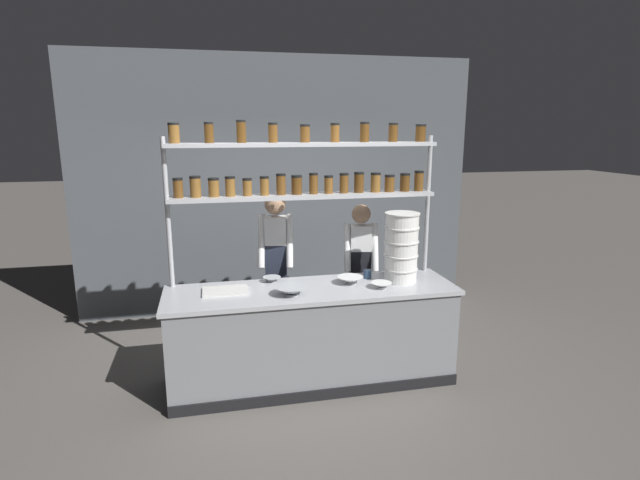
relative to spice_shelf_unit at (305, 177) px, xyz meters
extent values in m
plane|color=#5B5651|center=(-0.01, -0.33, -1.90)|extent=(40.00, 40.00, 0.00)
cube|color=#4C5156|center=(-0.01, 1.77, -0.28)|extent=(5.06, 0.12, 3.24)
cube|color=gray|center=(-0.01, -0.33, -1.46)|extent=(2.60, 0.72, 0.88)
cube|color=#ADAFB5|center=(-0.01, -0.33, -1.00)|extent=(2.66, 0.76, 0.04)
cube|color=black|center=(-0.01, -0.70, -1.85)|extent=(2.60, 0.03, 0.10)
cylinder|color=#ADAFB5|center=(-1.26, 0.00, -0.76)|extent=(0.04, 0.04, 2.28)
cylinder|color=#ADAFB5|center=(1.24, 0.00, -0.76)|extent=(0.04, 0.04, 2.28)
cube|color=#ADAFB5|center=(-0.01, 0.00, -0.18)|extent=(2.50, 0.28, 0.04)
cylinder|color=brown|center=(-1.15, 0.00, -0.08)|extent=(0.09, 0.09, 0.16)
cylinder|color=black|center=(-1.15, 0.00, 0.01)|extent=(0.09, 0.09, 0.02)
cylinder|color=brown|center=(-1.00, 0.00, -0.07)|extent=(0.10, 0.10, 0.17)
cylinder|color=black|center=(-1.00, 0.00, 0.02)|extent=(0.10, 0.10, 0.02)
cylinder|color=brown|center=(-0.84, 0.00, -0.08)|extent=(0.10, 0.10, 0.15)
cylinder|color=black|center=(-0.84, 0.00, 0.00)|extent=(0.10, 0.10, 0.02)
cylinder|color=brown|center=(-0.69, 0.00, -0.08)|extent=(0.09, 0.09, 0.16)
cylinder|color=black|center=(-0.69, 0.00, 0.01)|extent=(0.09, 0.09, 0.02)
cylinder|color=brown|center=(-0.54, 0.00, -0.09)|extent=(0.08, 0.08, 0.14)
cylinder|color=black|center=(-0.54, 0.00, -0.01)|extent=(0.09, 0.09, 0.02)
cylinder|color=brown|center=(-0.38, 0.00, -0.08)|extent=(0.08, 0.08, 0.16)
cylinder|color=black|center=(-0.38, 0.00, 0.01)|extent=(0.08, 0.08, 0.02)
cylinder|color=brown|center=(-0.23, 0.00, -0.07)|extent=(0.09, 0.09, 0.18)
cylinder|color=black|center=(-0.23, 0.00, 0.03)|extent=(0.09, 0.09, 0.02)
cylinder|color=#513314|center=(-0.08, 0.00, -0.08)|extent=(0.10, 0.10, 0.16)
cylinder|color=black|center=(-0.08, 0.00, 0.01)|extent=(0.10, 0.10, 0.02)
cylinder|color=brown|center=(0.08, 0.00, -0.07)|extent=(0.08, 0.08, 0.18)
cylinder|color=black|center=(0.08, 0.00, 0.03)|extent=(0.08, 0.08, 0.02)
cylinder|color=brown|center=(0.23, 0.00, -0.08)|extent=(0.08, 0.08, 0.15)
cylinder|color=black|center=(0.23, 0.00, 0.00)|extent=(0.08, 0.08, 0.02)
cylinder|color=brown|center=(0.38, 0.00, -0.07)|extent=(0.09, 0.09, 0.17)
cylinder|color=black|center=(0.38, 0.00, 0.02)|extent=(0.09, 0.09, 0.02)
cylinder|color=#513314|center=(0.52, 0.00, -0.07)|extent=(0.09, 0.09, 0.18)
cylinder|color=black|center=(0.52, 0.00, 0.03)|extent=(0.10, 0.10, 0.02)
cylinder|color=brown|center=(0.69, 0.00, -0.07)|extent=(0.09, 0.09, 0.17)
cylinder|color=black|center=(0.69, 0.00, 0.02)|extent=(0.10, 0.10, 0.02)
cylinder|color=brown|center=(0.84, 0.00, -0.09)|extent=(0.09, 0.09, 0.14)
cylinder|color=black|center=(0.84, 0.00, 0.00)|extent=(0.10, 0.10, 0.02)
cylinder|color=#513314|center=(0.99, 0.00, -0.08)|extent=(0.09, 0.09, 0.16)
cylinder|color=black|center=(0.99, 0.00, 0.01)|extent=(0.10, 0.10, 0.02)
cylinder|color=brown|center=(1.14, 0.00, -0.07)|extent=(0.09, 0.09, 0.18)
cylinder|color=black|center=(1.14, 0.00, 0.03)|extent=(0.09, 0.09, 0.02)
cube|color=#ADAFB5|center=(-0.01, 0.00, 0.30)|extent=(2.50, 0.28, 0.04)
cylinder|color=brown|center=(-1.16, 0.00, 0.40)|extent=(0.10, 0.10, 0.16)
cylinder|color=black|center=(-1.16, 0.00, 0.49)|extent=(0.10, 0.10, 0.02)
cylinder|color=#513314|center=(-0.86, 0.00, 0.40)|extent=(0.08, 0.08, 0.16)
cylinder|color=black|center=(-0.86, 0.00, 0.49)|extent=(0.08, 0.08, 0.02)
cylinder|color=#513314|center=(-0.58, 0.00, 0.41)|extent=(0.08, 0.08, 0.18)
cylinder|color=black|center=(-0.58, 0.00, 0.51)|extent=(0.09, 0.09, 0.02)
cylinder|color=brown|center=(-0.29, 0.00, 0.40)|extent=(0.08, 0.08, 0.16)
cylinder|color=black|center=(-0.29, 0.00, 0.49)|extent=(0.09, 0.09, 0.02)
cylinder|color=brown|center=(0.00, 0.00, 0.39)|extent=(0.09, 0.09, 0.14)
cylinder|color=black|center=(0.00, 0.00, 0.47)|extent=(0.09, 0.09, 0.02)
cylinder|color=brown|center=(0.28, 0.00, 0.40)|extent=(0.08, 0.08, 0.15)
cylinder|color=black|center=(0.28, 0.00, 0.48)|extent=(0.09, 0.09, 0.02)
cylinder|color=#513314|center=(0.57, 0.00, 0.40)|extent=(0.09, 0.09, 0.17)
cylinder|color=black|center=(0.57, 0.00, 0.50)|extent=(0.09, 0.09, 0.02)
cylinder|color=#513314|center=(0.86, 0.00, 0.40)|extent=(0.09, 0.09, 0.16)
cylinder|color=black|center=(0.86, 0.00, 0.49)|extent=(0.09, 0.09, 0.02)
cylinder|color=#513314|center=(1.14, 0.00, 0.39)|extent=(0.10, 0.10, 0.14)
cylinder|color=black|center=(1.14, 0.00, 0.47)|extent=(0.10, 0.10, 0.02)
cylinder|color=black|center=(-0.31, 0.43, -1.49)|extent=(0.11, 0.11, 0.82)
cylinder|color=black|center=(-0.16, 0.40, -1.49)|extent=(0.11, 0.11, 0.82)
cube|color=#232838|center=(-0.23, 0.42, -0.90)|extent=(0.25, 0.21, 0.36)
cube|color=white|center=(-0.23, 0.42, -0.58)|extent=(0.25, 0.22, 0.29)
sphere|color=#A37A5B|center=(-0.23, 0.42, -0.30)|extent=(0.22, 0.22, 0.22)
cylinder|color=white|center=(-0.39, 0.38, -0.68)|extent=(0.11, 0.26, 0.54)
cylinder|color=white|center=(-0.10, 0.33, -0.68)|extent=(0.11, 0.26, 0.54)
cylinder|color=black|center=(0.58, 0.35, -1.52)|extent=(0.11, 0.11, 0.76)
cylinder|color=black|center=(0.74, 0.32, -1.52)|extent=(0.11, 0.11, 0.76)
cube|color=black|center=(0.66, 0.33, -0.98)|extent=(0.25, 0.21, 0.33)
cube|color=white|center=(0.66, 0.33, -0.68)|extent=(0.25, 0.22, 0.27)
sphere|color=#A37A5B|center=(0.66, 0.33, -0.43)|extent=(0.20, 0.20, 0.20)
cylinder|color=white|center=(0.50, 0.30, -0.77)|extent=(0.12, 0.25, 0.50)
cylinder|color=white|center=(0.79, 0.25, -0.77)|extent=(0.12, 0.25, 0.50)
cylinder|color=white|center=(0.86, -0.30, -0.92)|extent=(0.31, 0.31, 0.12)
cylinder|color=silver|center=(0.86, -0.30, -0.85)|extent=(0.33, 0.33, 0.01)
cylinder|color=white|center=(0.86, -0.30, -0.79)|extent=(0.31, 0.31, 0.12)
cylinder|color=silver|center=(0.86, -0.30, -0.72)|extent=(0.33, 0.33, 0.01)
cylinder|color=white|center=(0.86, -0.30, -0.66)|extent=(0.31, 0.31, 0.12)
cylinder|color=silver|center=(0.86, -0.30, -0.59)|extent=(0.33, 0.33, 0.01)
cylinder|color=white|center=(0.86, -0.30, -0.52)|extent=(0.31, 0.31, 0.12)
cylinder|color=silver|center=(0.86, -0.30, -0.46)|extent=(0.33, 0.33, 0.01)
cylinder|color=white|center=(0.86, -0.30, -0.39)|extent=(0.31, 0.31, 0.12)
cylinder|color=silver|center=(0.86, -0.30, -0.32)|extent=(0.33, 0.33, 0.01)
cube|color=silver|center=(-0.78, -0.27, -0.97)|extent=(0.40, 0.26, 0.02)
cylinder|color=#B2B7BC|center=(-0.22, -0.48, -0.97)|extent=(0.13, 0.13, 0.01)
cone|color=#B2B7BC|center=(-0.22, -0.48, -0.94)|extent=(0.28, 0.28, 0.08)
cylinder|color=white|center=(0.62, -0.46, -0.97)|extent=(0.09, 0.09, 0.01)
cone|color=white|center=(0.62, -0.46, -0.95)|extent=(0.19, 0.19, 0.05)
cylinder|color=white|center=(0.37, -0.27, -0.97)|extent=(0.11, 0.11, 0.01)
cone|color=white|center=(0.37, -0.27, -0.95)|extent=(0.25, 0.25, 0.07)
cylinder|color=#B2B7BC|center=(-0.34, -0.05, -0.97)|extent=(0.08, 0.08, 0.01)
cone|color=#B2B7BC|center=(-0.34, -0.05, -0.96)|extent=(0.17, 0.17, 0.05)
cylinder|color=#334C70|center=(0.58, -0.14, -0.94)|extent=(0.08, 0.08, 0.08)
camera|label=1|loc=(-0.88, -4.59, 0.46)|focal=28.00mm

